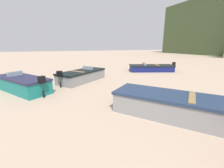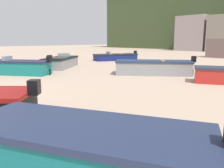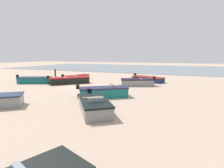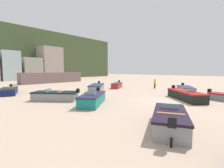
{
  "view_description": "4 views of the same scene",
  "coord_description": "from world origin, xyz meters",
  "px_view_note": "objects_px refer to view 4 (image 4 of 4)",
  "views": [
    {
      "loc": [
        5.23,
        6.43,
        2.91
      ],
      "look_at": [
        -2.58,
        9.63,
        0.66
      ],
      "focal_mm": 23.2,
      "sensor_mm": 36.0,
      "label": 1
    },
    {
      "loc": [
        10.05,
        -1.82,
        2.29
      ],
      "look_at": [
        3.15,
        4.96,
        0.43
      ],
      "focal_mm": 36.64,
      "sensor_mm": 36.0,
      "label": 2
    },
    {
      "loc": [
        -12.45,
        19.07,
        3.8
      ],
      "look_at": [
        -4.57,
        0.25,
        0.57
      ],
      "focal_mm": 28.69,
      "sensor_mm": 36.0,
      "label": 3
    },
    {
      "loc": [
        -14.63,
        -5.98,
        3.02
      ],
      "look_at": [
        3.5,
        10.14,
        0.89
      ],
      "focal_mm": 25.16,
      "sensor_mm": 36.0,
      "label": 4
    }
  ],
  "objects_px": {
    "boat_grey_3": "(56,96)",
    "boat_black_0": "(185,95)",
    "boat_grey_9": "(170,120)",
    "boat_teal_2": "(185,90)",
    "boat_navy_4": "(9,91)",
    "boat_red_5": "(117,85)",
    "boat_teal_7": "(93,99)",
    "boat_grey_6": "(97,88)",
    "beach_walker_foreground": "(155,83)"
  },
  "relations": [
    {
      "from": "boat_teal_7",
      "to": "boat_red_5",
      "type": "bearing_deg",
      "value": -94.15
    },
    {
      "from": "boat_grey_9",
      "to": "beach_walker_foreground",
      "type": "relative_size",
      "value": 2.69
    },
    {
      "from": "boat_grey_3",
      "to": "boat_grey_6",
      "type": "height_order",
      "value": "boat_grey_6"
    },
    {
      "from": "beach_walker_foreground",
      "to": "boat_grey_6",
      "type": "bearing_deg",
      "value": 155.12
    },
    {
      "from": "boat_black_0",
      "to": "boat_red_5",
      "type": "distance_m",
      "value": 12.68
    },
    {
      "from": "boat_grey_3",
      "to": "boat_black_0",
      "type": "bearing_deg",
      "value": -84.47
    },
    {
      "from": "boat_red_5",
      "to": "boat_grey_9",
      "type": "xyz_separation_m",
      "value": [
        -12.58,
        -14.09,
        0.02
      ]
    },
    {
      "from": "boat_grey_6",
      "to": "boat_grey_9",
      "type": "xyz_separation_m",
      "value": [
        -7.73,
        -13.92,
        -0.01
      ]
    },
    {
      "from": "boat_navy_4",
      "to": "boat_red_5",
      "type": "xyz_separation_m",
      "value": [
        14.44,
        -5.89,
        0.07
      ]
    },
    {
      "from": "boat_black_0",
      "to": "boat_grey_3",
      "type": "distance_m",
      "value": 13.23
    },
    {
      "from": "boat_teal_2",
      "to": "boat_grey_6",
      "type": "height_order",
      "value": "boat_grey_6"
    },
    {
      "from": "boat_red_5",
      "to": "beach_walker_foreground",
      "type": "relative_size",
      "value": 2.35
    },
    {
      "from": "boat_grey_6",
      "to": "boat_grey_3",
      "type": "bearing_deg",
      "value": 67.78
    },
    {
      "from": "boat_teal_2",
      "to": "boat_teal_7",
      "type": "height_order",
      "value": "boat_teal_7"
    },
    {
      "from": "boat_grey_3",
      "to": "boat_grey_9",
      "type": "relative_size",
      "value": 1.04
    },
    {
      "from": "boat_navy_4",
      "to": "boat_teal_7",
      "type": "relative_size",
      "value": 1.16
    },
    {
      "from": "boat_teal_2",
      "to": "boat_grey_3",
      "type": "distance_m",
      "value": 16.11
    },
    {
      "from": "boat_teal_7",
      "to": "beach_walker_foreground",
      "type": "relative_size",
      "value": 2.81
    },
    {
      "from": "beach_walker_foreground",
      "to": "boat_teal_7",
      "type": "bearing_deg",
      "value": -169.29
    },
    {
      "from": "boat_teal_2",
      "to": "boat_red_5",
      "type": "distance_m",
      "value": 10.8
    },
    {
      "from": "boat_navy_4",
      "to": "boat_grey_6",
      "type": "distance_m",
      "value": 11.34
    },
    {
      "from": "boat_grey_9",
      "to": "boat_teal_2",
      "type": "bearing_deg",
      "value": 80.92
    },
    {
      "from": "boat_teal_7",
      "to": "beach_walker_foreground",
      "type": "distance_m",
      "value": 15.26
    },
    {
      "from": "boat_black_0",
      "to": "boat_grey_3",
      "type": "height_order",
      "value": "boat_black_0"
    },
    {
      "from": "boat_teal_7",
      "to": "boat_grey_6",
      "type": "bearing_deg",
      "value": -79.62
    },
    {
      "from": "boat_grey_3",
      "to": "boat_grey_9",
      "type": "distance_m",
      "value": 11.58
    },
    {
      "from": "boat_grey_6",
      "to": "boat_teal_7",
      "type": "height_order",
      "value": "same"
    },
    {
      "from": "boat_black_0",
      "to": "boat_navy_4",
      "type": "relative_size",
      "value": 0.92
    },
    {
      "from": "boat_teal_7",
      "to": "boat_teal_2",
      "type": "bearing_deg",
      "value": -142.43
    },
    {
      "from": "boat_grey_3",
      "to": "boat_red_5",
      "type": "distance_m",
      "value": 12.88
    },
    {
      "from": "boat_red_5",
      "to": "beach_walker_foreground",
      "type": "xyz_separation_m",
      "value": [
        3.81,
        -5.1,
        0.5
      ]
    },
    {
      "from": "boat_teal_2",
      "to": "boat_navy_4",
      "type": "distance_m",
      "value": 22.84
    },
    {
      "from": "boat_black_0",
      "to": "boat_red_5",
      "type": "height_order",
      "value": "boat_black_0"
    },
    {
      "from": "boat_red_5",
      "to": "boat_black_0",
      "type": "bearing_deg",
      "value": 135.75
    },
    {
      "from": "boat_grey_3",
      "to": "boat_red_5",
      "type": "bearing_deg",
      "value": -26.35
    },
    {
      "from": "boat_teal_2",
      "to": "boat_grey_6",
      "type": "bearing_deg",
      "value": 3.8
    },
    {
      "from": "boat_teal_2",
      "to": "boat_grey_3",
      "type": "xyz_separation_m",
      "value": [
        -13.86,
        8.22,
        0.01
      ]
    },
    {
      "from": "boat_navy_4",
      "to": "boat_teal_2",
      "type": "bearing_deg",
      "value": 154.32
    },
    {
      "from": "boat_teal_2",
      "to": "boat_red_5",
      "type": "bearing_deg",
      "value": -19.62
    },
    {
      "from": "boat_grey_3",
      "to": "beach_walker_foreground",
      "type": "height_order",
      "value": "beach_walker_foreground"
    },
    {
      "from": "boat_grey_3",
      "to": "boat_red_5",
      "type": "relative_size",
      "value": 1.19
    },
    {
      "from": "boat_black_0",
      "to": "boat_teal_7",
      "type": "bearing_deg",
      "value": 9.35
    },
    {
      "from": "boat_black_0",
      "to": "boat_grey_6",
      "type": "bearing_deg",
      "value": -39.47
    },
    {
      "from": "boat_grey_3",
      "to": "boat_red_5",
      "type": "xyz_separation_m",
      "value": [
        12.63,
        2.51,
        -0.01
      ]
    },
    {
      "from": "boat_black_0",
      "to": "boat_grey_9",
      "type": "xyz_separation_m",
      "value": [
        -8.99,
        -1.93,
        -0.0
      ]
    },
    {
      "from": "boat_teal_2",
      "to": "beach_walker_foreground",
      "type": "relative_size",
      "value": 2.86
    },
    {
      "from": "boat_teal_7",
      "to": "boat_grey_3",
      "type": "bearing_deg",
      "value": -17.72
    },
    {
      "from": "boat_navy_4",
      "to": "beach_walker_foreground",
      "type": "height_order",
      "value": "beach_walker_foreground"
    },
    {
      "from": "boat_teal_2",
      "to": "boat_navy_4",
      "type": "height_order",
      "value": "boat_teal_2"
    },
    {
      "from": "boat_black_0",
      "to": "boat_red_5",
      "type": "bearing_deg",
      "value": -61.93
    }
  ]
}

